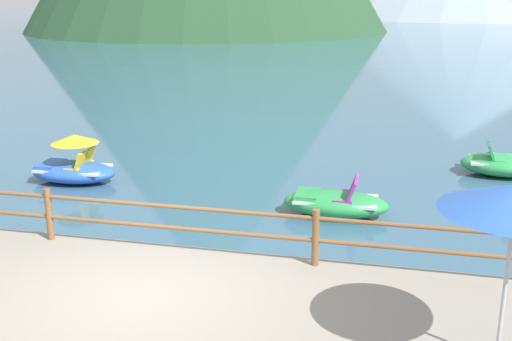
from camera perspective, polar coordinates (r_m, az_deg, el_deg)
ground_plane at (r=48.05m, az=9.05°, el=10.47°), size 200.00×200.00×0.00m
dock_railing at (r=10.58m, az=-7.40°, el=-4.48°), size 23.92×0.12×0.95m
pedal_boat_0 at (r=13.50m, az=7.29°, el=-2.96°), size 2.27×1.12×0.87m
pedal_boat_3 at (r=17.54m, az=21.73°, el=0.54°), size 2.17×1.41×0.88m
pedal_boat_4 at (r=16.35m, az=-16.43°, el=0.38°), size 2.24×1.31×1.24m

